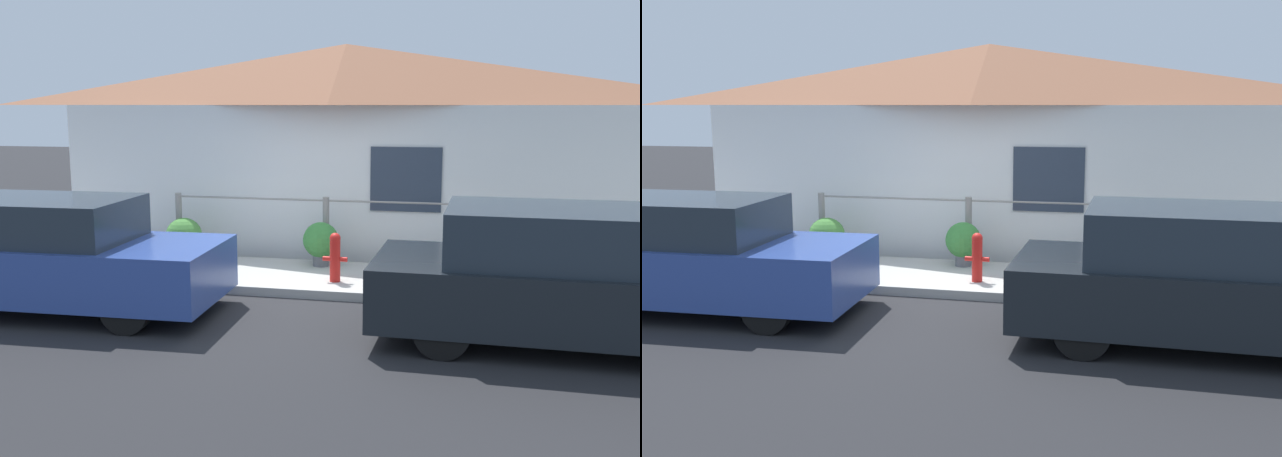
% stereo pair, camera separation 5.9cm
% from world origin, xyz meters
% --- Properties ---
extents(ground_plane, '(60.00, 60.00, 0.00)m').
position_xyz_m(ground_plane, '(0.00, 0.00, 0.00)').
color(ground_plane, '#262628').
extents(sidewalk, '(24.00, 1.81, 0.12)m').
position_xyz_m(sidewalk, '(0.00, 0.90, 0.06)').
color(sidewalk, '#B2AFA8').
rests_on(sidewalk, ground_plane).
extents(house, '(9.61, 2.23, 3.53)m').
position_xyz_m(house, '(0.00, 3.17, 2.82)').
color(house, white).
rests_on(house, ground_plane).
extents(fence, '(4.90, 0.10, 1.02)m').
position_xyz_m(fence, '(0.00, 1.66, 0.69)').
color(fence, gray).
rests_on(fence, sidewalk).
extents(car_left, '(4.33, 1.80, 1.40)m').
position_xyz_m(car_left, '(-2.93, -1.13, 0.69)').
color(car_left, '#2D4793').
rests_on(car_left, ground_plane).
extents(car_right, '(4.19, 1.80, 1.47)m').
position_xyz_m(car_right, '(3.19, -1.13, 0.72)').
color(car_right, black).
rests_on(car_right, ground_plane).
extents(fire_hydrant, '(0.34, 0.15, 0.68)m').
position_xyz_m(fire_hydrant, '(0.36, 0.55, 0.48)').
color(fire_hydrant, red).
rests_on(fire_hydrant, sidewalk).
extents(potted_plant_near_hydrant, '(0.54, 0.54, 0.67)m').
position_xyz_m(potted_plant_near_hydrant, '(-0.03, 1.44, 0.50)').
color(potted_plant_near_hydrant, slate).
rests_on(potted_plant_near_hydrant, sidewalk).
extents(potted_plant_by_fence, '(0.58, 0.58, 0.64)m').
position_xyz_m(potted_plant_by_fence, '(-2.27, 1.52, 0.47)').
color(potted_plant_by_fence, slate).
rests_on(potted_plant_by_fence, sidewalk).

